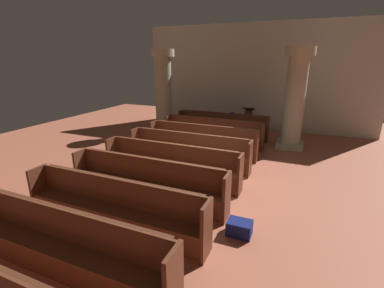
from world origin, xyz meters
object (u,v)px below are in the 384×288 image
object	(u,v)px
pew_row_7	(62,243)
kneeler_box_navy	(239,228)
pew_row_3	(188,149)
pew_row_5	(147,180)
pillar_aisle_side	(295,97)
pew_row_2	(202,139)
pillar_far_side	(164,90)
pew_row_6	(113,205)
pew_row_1	(213,131)
lectern	(248,121)
pew_row_4	(171,162)
hymn_book	(232,113)
pew_row_0	(222,125)

from	to	relation	value
pew_row_7	kneeler_box_navy	xyz separation A→B (m)	(2.16, 1.86, -0.37)
pew_row_3	pew_row_5	world-z (taller)	same
pew_row_5	pillar_aisle_side	xyz separation A→B (m)	(2.65, 5.28, 1.28)
pew_row_2	kneeler_box_navy	xyz separation A→B (m)	(2.16, -3.81, -0.37)
pillar_far_side	kneeler_box_navy	xyz separation A→B (m)	(4.76, -6.04, -1.65)
pew_row_6	pillar_aisle_side	world-z (taller)	pillar_aisle_side
pew_row_1	pew_row_7	size ratio (longest dim) A/B	1.00
pew_row_2	lectern	size ratio (longest dim) A/B	3.38
pew_row_3	pew_row_1	bearing A→B (deg)	90.00
pew_row_4	lectern	distance (m)	5.82
pew_row_4	hymn_book	bearing A→B (deg)	85.65
pew_row_7	pillar_aisle_side	bearing A→B (deg)	70.65
pew_row_4	pillar_far_side	distance (m)	5.36
pew_row_4	pew_row_7	size ratio (longest dim) A/B	1.00
pew_row_4	pew_row_0	bearing A→B (deg)	90.00
pew_row_2	pew_row_5	size ratio (longest dim) A/B	1.00
pew_row_2	pew_row_3	bearing A→B (deg)	-90.00
pew_row_3	pillar_far_side	world-z (taller)	pillar_far_side
pew_row_5	pillar_far_side	size ratio (longest dim) A/B	1.07
pew_row_1	pew_row_6	bearing A→B (deg)	-90.00
pew_row_3	lectern	world-z (taller)	lectern
pew_row_7	hymn_book	bearing A→B (deg)	87.47
pew_row_1	pew_row_6	world-z (taller)	same
hymn_book	kneeler_box_navy	world-z (taller)	hymn_book
pew_row_5	kneeler_box_navy	size ratio (longest dim) A/B	8.44
pew_row_3	kneeler_box_navy	distance (m)	3.45
pew_row_1	pew_row_7	xyz separation A→B (m)	(0.00, -6.81, 0.00)
pew_row_5	pillar_far_side	distance (m)	6.34
pew_row_0	pillar_aisle_side	distance (m)	2.97
pew_row_0	pew_row_7	xyz separation A→B (m)	(0.00, -7.94, 0.00)
kneeler_box_navy	pew_row_3	bearing A→B (deg)	128.87
pew_row_2	pew_row_1	bearing A→B (deg)	90.00
pew_row_3	pew_row_0	bearing A→B (deg)	90.00
pew_row_6	pew_row_0	bearing A→B (deg)	90.00
pew_row_1	pew_row_2	world-z (taller)	same
pew_row_1	pillar_far_side	distance (m)	3.10
pew_row_0	pew_row_5	distance (m)	5.67
pew_row_1	pillar_far_side	bearing A→B (deg)	157.04
lectern	pew_row_2	bearing A→B (deg)	-103.03
pew_row_6	pillar_far_side	bearing A→B (deg)	111.01
pew_row_6	pillar_far_side	size ratio (longest dim) A/B	1.07
pew_row_0	pew_row_4	world-z (taller)	same
kneeler_box_navy	lectern	bearing A→B (deg)	100.45
pew_row_3	pew_row_6	world-z (taller)	same
pew_row_2	pew_row_5	xyz separation A→B (m)	(0.00, -3.40, 0.00)
pew_row_3	pew_row_6	distance (m)	3.40
pillar_aisle_side	pillar_far_side	distance (m)	5.27
pew_row_3	pew_row_4	xyz separation A→B (m)	(0.00, -1.13, 0.00)
pillar_aisle_side	pew_row_1	bearing A→B (deg)	-164.36
pew_row_3	kneeler_box_navy	size ratio (longest dim) A/B	8.44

